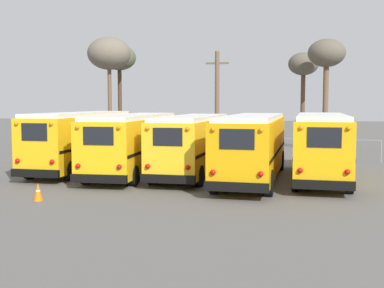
# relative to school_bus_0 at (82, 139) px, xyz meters

# --- Properties ---
(ground_plane) EXTENTS (160.00, 160.00, 0.00)m
(ground_plane) POSITION_rel_school_bus_0_xyz_m (6.42, -1.10, -1.74)
(ground_plane) COLOR #5B5956
(school_bus_0) EXTENTS (2.49, 10.06, 3.22)m
(school_bus_0) POSITION_rel_school_bus_0_xyz_m (0.00, 0.00, 0.00)
(school_bus_0) COLOR yellow
(school_bus_0) RESTS_ON ground
(school_bus_1) EXTENTS (3.02, 10.80, 3.12)m
(school_bus_1) POSITION_rel_school_bus_0_xyz_m (3.21, -0.41, -0.05)
(school_bus_1) COLOR yellow
(school_bus_1) RESTS_ON ground
(school_bus_2) EXTENTS (2.52, 9.74, 3.08)m
(school_bus_2) POSITION_rel_school_bus_0_xyz_m (6.42, -0.41, -0.07)
(school_bus_2) COLOR yellow
(school_bus_2) RESTS_ON ground
(school_bus_3) EXTENTS (2.75, 10.59, 3.15)m
(school_bus_3) POSITION_rel_school_bus_0_xyz_m (9.64, -1.54, -0.02)
(school_bus_3) COLOR #E5A00C
(school_bus_3) RESTS_ON ground
(school_bus_4) EXTENTS (2.64, 9.65, 3.19)m
(school_bus_4) POSITION_rel_school_bus_0_xyz_m (12.85, -0.72, -0.01)
(school_bus_4) COLOR #EAAA0F
(school_bus_4) RESTS_ON ground
(utility_pole) EXTENTS (1.80, 0.35, 7.79)m
(utility_pole) POSITION_rel_school_bus_0_xyz_m (5.43, 13.00, 2.25)
(utility_pole) COLOR brown
(utility_pole) RESTS_ON ground
(bare_tree_0) EXTENTS (2.89, 2.89, 8.69)m
(bare_tree_0) POSITION_rel_school_bus_0_xyz_m (13.79, 14.44, 5.60)
(bare_tree_0) COLOR brown
(bare_tree_0) RESTS_ON ground
(bare_tree_1) EXTENTS (2.92, 2.92, 8.80)m
(bare_tree_1) POSITION_rel_school_bus_0_xyz_m (-3.73, 15.64, 5.78)
(bare_tree_1) COLOR #473323
(bare_tree_1) RESTS_ON ground
(bare_tree_2) EXTENTS (2.59, 2.59, 8.05)m
(bare_tree_2) POSITION_rel_school_bus_0_xyz_m (12.08, 18.01, 5.08)
(bare_tree_2) COLOR brown
(bare_tree_2) RESTS_ON ground
(bare_tree_3) EXTENTS (3.58, 3.58, 9.16)m
(bare_tree_3) POSITION_rel_school_bus_0_xyz_m (-3.66, 13.14, 5.99)
(bare_tree_3) COLOR brown
(bare_tree_3) RESTS_ON ground
(fence_line) EXTENTS (20.91, 0.06, 1.42)m
(fence_line) POSITION_rel_school_bus_0_xyz_m (6.42, 7.06, -0.75)
(fence_line) COLOR #939399
(fence_line) RESTS_ON ground
(traffic_cone) EXTENTS (0.36, 0.36, 0.69)m
(traffic_cone) POSITION_rel_school_bus_0_xyz_m (2.08, -8.23, -1.40)
(traffic_cone) COLOR orange
(traffic_cone) RESTS_ON ground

